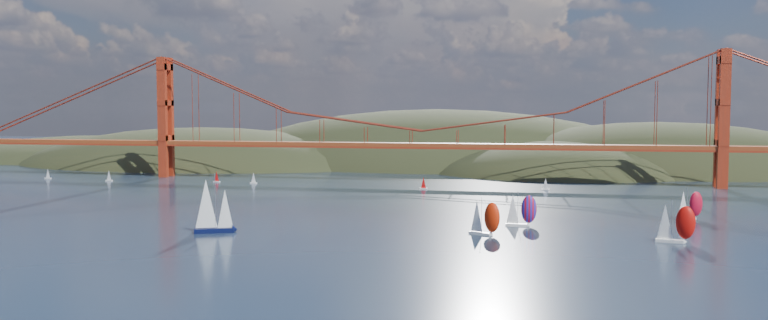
{
  "coord_description": "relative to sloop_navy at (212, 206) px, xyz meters",
  "views": [
    {
      "loc": [
        49.95,
        -137.44,
        31.77
      ],
      "look_at": [
        2.05,
        90.0,
        15.61
      ],
      "focal_mm": 35.0,
      "sensor_mm": 36.0,
      "label": 1
    }
  ],
  "objects": [
    {
      "name": "distant_boat_0",
      "position": [
        -135.22,
        120.62,
        -4.33
      ],
      "size": [
        3.0,
        2.0,
        4.7
      ],
      "color": "silver",
      "rests_on": "ground"
    },
    {
      "name": "racer_0",
      "position": [
        68.25,
        10.4,
        -2.2
      ],
      "size": [
        8.56,
        6.07,
        9.6
      ],
      "rotation": [
        0.0,
        0.0,
        -0.43
      ],
      "color": "white",
      "rests_on": "ground"
    },
    {
      "name": "headlands",
      "position": [
        76.97,
        239.69,
        -19.2
      ],
      "size": [
        725.0,
        225.0,
        96.0
      ],
      "color": "black",
      "rests_on": "ground"
    },
    {
      "name": "racer_rwb",
      "position": [
        76.76,
        26.64,
        -2.23
      ],
      "size": [
        8.41,
        3.62,
        9.56
      ],
      "rotation": [
        0.0,
        0.0,
        0.09
      ],
      "color": "white",
      "rests_on": "ground"
    },
    {
      "name": "racer_1",
      "position": [
        113.11,
        9.19,
        -1.96
      ],
      "size": [
        9.02,
        4.78,
        10.12
      ],
      "rotation": [
        0.0,
        0.0,
        -0.2
      ],
      "color": "white",
      "rests_on": "ground"
    },
    {
      "name": "distant_boat_1",
      "position": [
        -102.24,
        116.6,
        -4.33
      ],
      "size": [
        3.0,
        2.0,
        4.7
      ],
      "color": "silver",
      "rests_on": "ground"
    },
    {
      "name": "racer_3",
      "position": [
        123.59,
        48.98,
        -2.45
      ],
      "size": [
        8.1,
        5.75,
        9.09
      ],
      "rotation": [
        0.0,
        0.0,
        0.43
      ],
      "color": "silver",
      "rests_on": "ground"
    },
    {
      "name": "distant_boat_2",
      "position": [
        -54.2,
        121.64,
        -4.33
      ],
      "size": [
        3.0,
        2.0,
        4.7
      ],
      "color": "silver",
      "rests_on": "ground"
    },
    {
      "name": "distant_boat_8",
      "position": [
        83.88,
        118.55,
        -4.33
      ],
      "size": [
        3.0,
        2.0,
        4.7
      ],
      "color": "silver",
      "rests_on": "ground"
    },
    {
      "name": "distant_boat_9",
      "position": [
        37.07,
        112.35,
        -4.33
      ],
      "size": [
        3.0,
        2.0,
        4.7
      ],
      "color": "silver",
      "rests_on": "ground"
    },
    {
      "name": "distant_boat_3",
      "position": [
        -36.39,
        119.13,
        -4.33
      ],
      "size": [
        3.0,
        2.0,
        4.7
      ],
      "color": "silver",
      "rests_on": "ground"
    },
    {
      "name": "ground",
      "position": [
        32.02,
        -38.59,
        -6.74
      ],
      "size": [
        1200.0,
        1200.0,
        0.0
      ],
      "primitive_type": "plane",
      "color": "black",
      "rests_on": "ground"
    },
    {
      "name": "bridge",
      "position": [
        30.28,
        141.41,
        25.49
      ],
      "size": [
        552.0,
        12.0,
        55.0
      ],
      "color": "#923C19",
      "rests_on": "ground"
    },
    {
      "name": "sloop_navy",
      "position": [
        0.0,
        0.0,
        0.0
      ],
      "size": [
        10.48,
        8.29,
        15.27
      ],
      "rotation": [
        0.0,
        0.0,
        0.45
      ],
      "color": "#080E33",
      "rests_on": "ground"
    }
  ]
}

